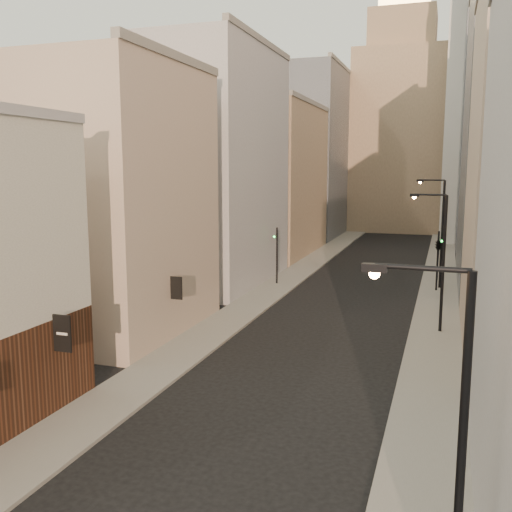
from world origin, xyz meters
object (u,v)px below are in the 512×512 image
Objects in this scene: streetlamp_mid at (440,255)px; traffic_light_left at (277,247)px; clock_tower at (400,120)px; streetlamp_far at (440,227)px; white_tower at (478,102)px; streetlamp_near at (451,443)px; traffic_light_right at (438,244)px.

traffic_light_left is (-13.40, 10.78, -1.52)m from streetlamp_mid.
streetlamp_far is at bearing -81.15° from clock_tower.
white_tower reaches higher than streetlamp_mid.
streetlamp_far is (-3.67, -33.05, -13.41)m from white_tower.
streetlamp_mid is (-0.55, 24.44, 0.17)m from streetlamp_near.
clock_tower is 50.70m from traffic_light_right.
streetlamp_far is at bearing -93.67° from traffic_light_right.
white_tower is at bearing 93.91° from streetlamp_mid.
clock_tower reaches higher than white_tower.
clock_tower is 17.83m from white_tower.
streetlamp_mid is 17.27m from traffic_light_left.
traffic_light_left is (-16.84, -35.69, -15.27)m from white_tower.
traffic_light_left is (-5.84, -49.69, -14.30)m from clock_tower.
streetlamp_near reaches higher than traffic_light_right.
streetlamp_mid is (7.56, -60.47, -12.78)m from clock_tower.
clock_tower reaches higher than streetlamp_far.
streetlamp_near is (8.11, -84.91, -12.95)m from clock_tower.
clock_tower is 86.28m from streetlamp_near.
streetlamp_near reaches higher than traffic_light_left.
clock_tower is at bearing -72.02° from traffic_light_left.
streetlamp_near is at bearing -84.54° from clock_tower.
streetlamp_near is 1.64× the size of traffic_light_left.
clock_tower is 8.98× the size of traffic_light_left.
traffic_light_left is at bearing -115.26° from white_tower.
white_tower is at bearing 88.80° from streetlamp_near.
streetlamp_near is 36.68m from traffic_light_right.
clock_tower reaches higher than streetlamp_mid.
traffic_light_left is 1.00× the size of traffic_light_right.
clock_tower is 62.27m from streetlamp_mid.
streetlamp_near is at bearing -92.33° from white_tower.
streetlamp_near is at bearing -80.56° from streetlamp_mid.
traffic_light_left is at bearing 3.01° from traffic_light_right.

